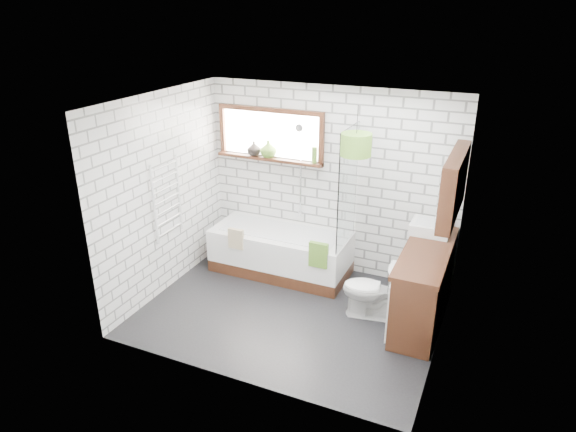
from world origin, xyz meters
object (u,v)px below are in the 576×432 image
at_px(vanity, 424,285).
at_px(basin, 431,227).
at_px(toilet, 372,290).
at_px(pendant, 356,145).
at_px(bathtub, 281,251).

distance_m(vanity, basin, 0.71).
relative_size(toilet, pendant, 2.19).
relative_size(bathtub, toilet, 2.66).
bearing_deg(bathtub, toilet, -21.90).
bearing_deg(pendant, basin, 50.16).
bearing_deg(toilet, vanity, 99.60).
height_order(basin, toilet, basin).
xyz_separation_m(bathtub, vanity, (1.98, -0.38, 0.15)).
bearing_deg(basin, vanity, -82.92).
bearing_deg(pendant, bathtub, 147.53).
bearing_deg(basin, bathtub, -177.04).
distance_m(vanity, toilet, 0.59).
bearing_deg(vanity, toilet, -161.02).
bearing_deg(bathtub, pendant, -32.47).
bearing_deg(vanity, pendant, -154.06).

